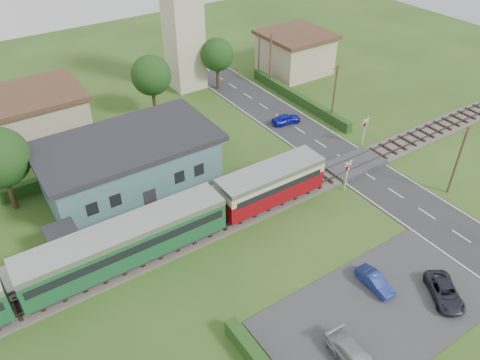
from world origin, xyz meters
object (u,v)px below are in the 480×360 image
church_tower (182,8)px  crossing_signal_far (365,128)px  equipment_hut (64,242)px  pedestrian_near (236,179)px  crossing_signal_near (347,171)px  house_west (34,116)px  house_east (295,52)px  car_on_road (286,119)px  station_building (130,164)px  car_park_silver (355,358)px  train (85,260)px  pedestrian_far (72,243)px  car_park_dark (445,292)px  car_park_blue (375,281)px

church_tower → crossing_signal_far: 26.39m
equipment_hut → pedestrian_near: equipment_hut is taller
equipment_hut → crossing_signal_near: bearing=-12.9°
house_west → house_east: same height
crossing_signal_near → car_on_road: crossing_signal_near is taller
station_building → church_tower: bearing=48.6°
house_east → car_on_road: 15.52m
church_tower → car_park_silver: size_ratio=4.06×
equipment_hut → train: (0.64, -3.20, 0.43)m
car_on_road → pedestrian_far: 28.10m
station_building → crossing_signal_near: bearing=-34.8°
car_park_silver → pedestrian_near: pedestrian_near is taller
car_park_dark → pedestrian_near: 19.78m
equipment_hut → pedestrian_far: (0.57, 0.00, -0.45)m
crossing_signal_near → pedestrian_far: bearing=166.8°
station_building → car_park_silver: size_ratio=3.69×
house_west → pedestrian_near: 23.59m
pedestrian_far → car_park_silver: bearing=-128.5°
equipment_hut → crossing_signal_far: (31.60, -0.81, 0.39)m
car_on_road → car_park_blue: car_on_road is taller
train → house_east: bearing=30.5°
equipment_hut → car_park_silver: bearing=-57.7°
car_park_silver → car_on_road: bearing=62.0°
crossing_signal_far → car_park_silver: 26.80m
crossing_signal_near → car_on_road: 13.53m
pedestrian_near → church_tower: bearing=-112.6°
car_on_road → pedestrian_near: size_ratio=2.10×
house_east → pedestrian_near: house_east is taller
house_east → train: bearing=-149.5°
station_building → car_park_dark: (13.28, -24.72, -2.06)m
equipment_hut → crossing_signal_far: bearing=-1.5°
equipment_hut → church_tower: size_ratio=0.14×
train → car_on_road: (27.02, 10.63, -1.56)m
church_tower → pedestrian_far: church_tower is taller
house_west → pedestrian_near: bearing=-56.9°
house_east → house_west: bearing=178.4°
train → house_west: bearing=84.1°
station_building → car_park_silver: 25.38m
church_tower → pedestrian_far: (-22.43, -22.80, -8.93)m
equipment_hut → pedestrian_near: (15.85, 0.09, -0.50)m
crossing_signal_far → pedestrian_near: crossing_signal_far is taller
station_building → pedestrian_far: (-7.43, -5.79, -1.39)m
house_east → pedestrian_far: house_east is taller
pedestrian_near → pedestrian_far: bearing=-4.9°
station_building → church_tower: size_ratio=0.91×
church_tower → car_park_silver: church_tower is taller
crossing_signal_near → pedestrian_near: 10.31m
train → car_park_silver: (11.49, -15.97, -1.47)m
pedestrian_near → crossing_signal_far: bearing=171.6°
car_on_road → car_park_blue: (-9.77, -22.87, -0.01)m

